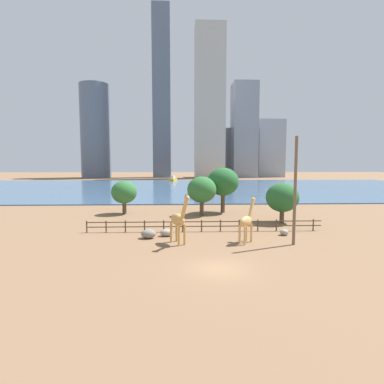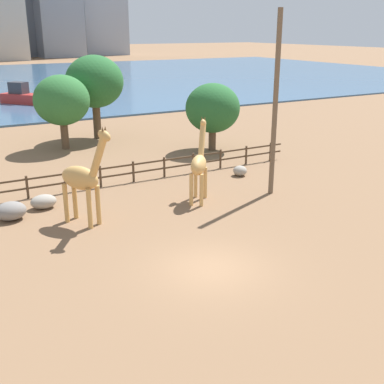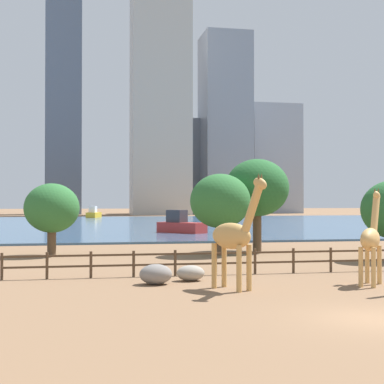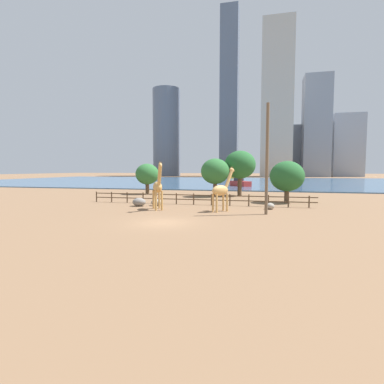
{
  "view_description": "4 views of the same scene",
  "coord_description": "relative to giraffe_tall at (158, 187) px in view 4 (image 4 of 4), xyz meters",
  "views": [
    {
      "loc": [
        -2.71,
        -20.59,
        7.39
      ],
      "look_at": [
        -1.1,
        22.14,
        3.48
      ],
      "focal_mm": 28.0,
      "sensor_mm": 36.0,
      "label": 1
    },
    {
      "loc": [
        -8.87,
        -14.41,
        8.91
      ],
      "look_at": [
        1.41,
        4.13,
        1.72
      ],
      "focal_mm": 45.0,
      "sensor_mm": 36.0,
      "label": 2
    },
    {
      "loc": [
        -9.46,
        -17.29,
        3.77
      ],
      "look_at": [
        -3.47,
        13.44,
        4.26
      ],
      "focal_mm": 55.0,
      "sensor_mm": 36.0,
      "label": 3
    },
    {
      "loc": [
        7.57,
        -21.55,
        4.1
      ],
      "look_at": [
        -0.24,
        10.45,
        1.58
      ],
      "focal_mm": 28.0,
      "sensor_mm": 36.0,
      "label": 4
    }
  ],
  "objects": [
    {
      "name": "giraffe_tall",
      "position": [
        0.0,
        0.0,
        0.0
      ],
      "size": [
        2.09,
        3.02,
        4.91
      ],
      "rotation": [
        0.0,
        0.0,
        5.24
      ],
      "color": "tan",
      "rests_on": "ground"
    },
    {
      "name": "skyline_tower_glass",
      "position": [
        54.11,
        152.01,
        14.72
      ],
      "size": [
        15.76,
        9.69,
        34.04
      ],
      "primitive_type": "cube",
      "color": "#939EAD",
      "rests_on": "ground"
    },
    {
      "name": "harbor_water",
      "position": [
        2.92,
        70.13,
        -2.2
      ],
      "size": [
        180.0,
        86.0,
        0.2
      ],
      "primitive_type": "cube",
      "color": "#3D6084",
      "rests_on": "ground"
    },
    {
      "name": "skyline_tower_short",
      "position": [
        25.29,
        155.17,
        12.22
      ],
      "size": [
        11.97,
        10.23,
        29.04
      ],
      "primitive_type": "cube",
      "color": "slate",
      "rests_on": "ground"
    },
    {
      "name": "boulder_by_pole",
      "position": [
        -1.29,
        3.13,
        -1.93
      ],
      "size": [
        1.34,
        0.99,
        0.74
      ],
      "primitive_type": "ellipsoid",
      "color": "gray",
      "rests_on": "ground"
    },
    {
      "name": "skyline_block_left",
      "position": [
        -48.08,
        146.54,
        23.82
      ],
      "size": [
        16.52,
        16.52,
        52.23
      ],
      "primitive_type": "cylinder",
      "color": "slate",
      "rests_on": "ground"
    },
    {
      "name": "boulder_near_fence",
      "position": [
        -3.06,
        2.28,
        -1.84
      ],
      "size": [
        1.49,
        1.23,
        0.92
      ],
      "primitive_type": "ellipsoid",
      "color": "gray",
      "rests_on": "ground"
    },
    {
      "name": "boat_sailboat",
      "position": [
        -3.13,
        105.1,
        -1.26
      ],
      "size": [
        3.56,
        5.99,
        2.48
      ],
      "rotation": [
        0.0,
        0.0,
        1.28
      ],
      "color": "gold",
      "rests_on": "harbor_water"
    },
    {
      "name": "boat_ferry",
      "position": [
        4.89,
        41.28,
        -1.23
      ],
      "size": [
        5.28,
        5.86,
        2.56
      ],
      "rotation": [
        0.0,
        0.0,
        5.39
      ],
      "color": "#B22D28",
      "rests_on": "harbor_water"
    },
    {
      "name": "tree_left_large",
      "position": [
        3.26,
        15.77,
        1.45
      ],
      "size": [
        4.23,
        4.23,
        5.69
      ],
      "color": "brown",
      "rests_on": "ground"
    },
    {
      "name": "tree_center_broad",
      "position": [
        13.11,
        9.86,
        0.93
      ],
      "size": [
        4.13,
        4.13,
        5.1
      ],
      "color": "brown",
      "rests_on": "ground"
    },
    {
      "name": "skyline_tower_needle",
      "position": [
        -10.51,
        149.67,
        45.89
      ],
      "size": [
        10.12,
        10.46,
        96.39
      ],
      "primitive_type": "cube",
      "color": "slate",
      "rests_on": "ground"
    },
    {
      "name": "tree_left_small",
      "position": [
        6.71,
        18.23,
        2.44
      ],
      "size": [
        4.79,
        4.79,
        6.94
      ],
      "color": "brown",
      "rests_on": "ground"
    },
    {
      "name": "skyline_block_central",
      "position": [
        36.92,
        146.91,
        24.62
      ],
      "size": [
        13.9,
        14.15,
        53.84
      ],
      "primitive_type": "cube",
      "color": "gray",
      "rests_on": "ground"
    },
    {
      "name": "giraffe_companion",
      "position": [
        6.42,
        0.25,
        -0.23
      ],
      "size": [
        2.26,
        2.6,
        4.4
      ],
      "rotation": [
        0.0,
        0.0,
        0.89
      ],
      "color": "tan",
      "rests_on": "ground"
    },
    {
      "name": "skyline_block_right",
      "position": [
        15.93,
        137.02,
        38.09
      ],
      "size": [
        16.07,
        11.7,
        80.79
      ],
      "primitive_type": "cube",
      "color": "#B7B2A8",
      "rests_on": "ground"
    },
    {
      "name": "enclosure_fence",
      "position": [
        2.73,
        5.13,
        -1.54
      ],
      "size": [
        26.12,
        0.14,
        1.3
      ],
      "color": "#4C3826",
      "rests_on": "ground"
    },
    {
      "name": "boulder_small",
      "position": [
        11.06,
        3.05,
        -1.98
      ],
      "size": [
        0.88,
        0.87,
        0.65
      ],
      "primitive_type": "ellipsoid",
      "color": "gray",
      "rests_on": "ground"
    },
    {
      "name": "utility_pole",
      "position": [
        10.64,
        -0.65,
        2.68
      ],
      "size": [
        0.28,
        0.28,
        9.96
      ],
      "primitive_type": "cylinder",
      "color": "brown",
      "rests_on": "ground"
    },
    {
      "name": "tree_right_tall",
      "position": [
        -8.29,
        17.53,
        0.96
      ],
      "size": [
        3.79,
        3.79,
        5.0
      ],
      "color": "brown",
      "rests_on": "ground"
    },
    {
      "name": "ground_plane",
      "position": [
        2.92,
        73.13,
        -2.3
      ],
      "size": [
        400.0,
        400.0,
        0.0
      ],
      "primitive_type": "plane",
      "color": "brown"
    }
  ]
}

